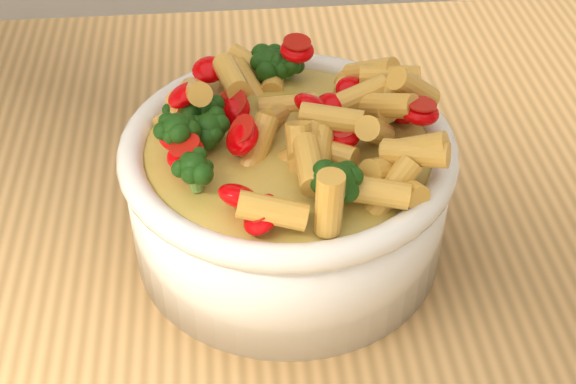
{
  "coord_description": "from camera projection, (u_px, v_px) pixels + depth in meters",
  "views": [
    {
      "loc": [
        0.07,
        -0.4,
        1.32
      ],
      "look_at": [
        0.11,
        0.03,
        0.95
      ],
      "focal_mm": 50.0,
      "sensor_mm": 36.0,
      "label": 1
    }
  ],
  "objects": [
    {
      "name": "pasta_salad",
      "position": [
        288.0,
        120.0,
        0.53
      ],
      "size": [
        0.18,
        0.18,
        0.04
      ],
      "color": "gold",
      "rests_on": "serving_bowl"
    },
    {
      "name": "table",
      "position": [
        157.0,
        368.0,
        0.64
      ],
      "size": [
        1.2,
        0.8,
        0.9
      ],
      "color": "tan",
      "rests_on": "ground"
    },
    {
      "name": "serving_bowl",
      "position": [
        288.0,
        191.0,
        0.57
      ],
      "size": [
        0.23,
        0.23,
        0.1
      ],
      "color": "white",
      "rests_on": "table"
    }
  ]
}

